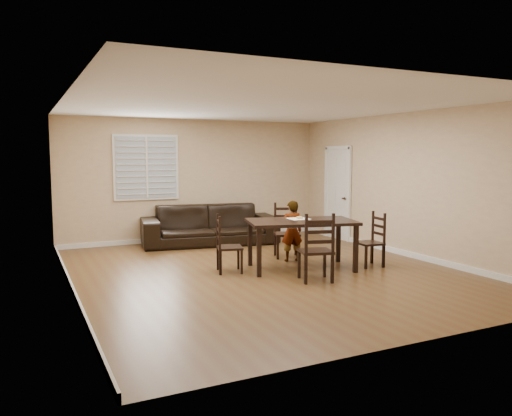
{
  "coord_description": "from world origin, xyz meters",
  "views": [
    {
      "loc": [
        -3.61,
        -7.22,
        1.9
      ],
      "look_at": [
        0.08,
        0.49,
        1.0
      ],
      "focal_mm": 35.0,
      "sensor_mm": 36.0,
      "label": 1
    }
  ],
  "objects_px": {
    "sofa": "(210,225)",
    "chair_far": "(318,251)",
    "donut": "(300,217)",
    "chair_right": "(375,241)",
    "chair_near": "(286,232)",
    "dining_table": "(301,225)",
    "child": "(292,231)",
    "chair_left": "(223,246)"
  },
  "relations": [
    {
      "from": "dining_table",
      "to": "sofa",
      "type": "distance_m",
      "value": 2.98
    },
    {
      "from": "dining_table",
      "to": "child",
      "type": "distance_m",
      "value": 0.67
    },
    {
      "from": "chair_right",
      "to": "donut",
      "type": "relative_size",
      "value": 8.47
    },
    {
      "from": "dining_table",
      "to": "chair_far",
      "type": "bearing_deg",
      "value": -90.08
    },
    {
      "from": "chair_far",
      "to": "child",
      "type": "xyz_separation_m",
      "value": [
        0.41,
        1.51,
        0.07
      ]
    },
    {
      "from": "chair_near",
      "to": "chair_far",
      "type": "height_order",
      "value": "chair_far"
    },
    {
      "from": "chair_left",
      "to": "chair_far",
      "type": "bearing_deg",
      "value": -125.11
    },
    {
      "from": "dining_table",
      "to": "sofa",
      "type": "bearing_deg",
      "value": 116.02
    },
    {
      "from": "child",
      "to": "chair_right",
      "type": "bearing_deg",
      "value": 150.78
    },
    {
      "from": "chair_right",
      "to": "dining_table",
      "type": "bearing_deg",
      "value": -97.56
    },
    {
      "from": "donut",
      "to": "chair_near",
      "type": "bearing_deg",
      "value": 75.5
    },
    {
      "from": "chair_left",
      "to": "dining_table",
      "type": "bearing_deg",
      "value": -89.98
    },
    {
      "from": "chair_near",
      "to": "child",
      "type": "distance_m",
      "value": 0.48
    },
    {
      "from": "chair_far",
      "to": "chair_left",
      "type": "xyz_separation_m",
      "value": [
        -1.03,
        1.25,
        -0.05
      ]
    },
    {
      "from": "chair_far",
      "to": "donut",
      "type": "bearing_deg",
      "value": -90.61
    },
    {
      "from": "child",
      "to": "chair_left",
      "type": "bearing_deg",
      "value": 21.69
    },
    {
      "from": "sofa",
      "to": "chair_far",
      "type": "bearing_deg",
      "value": -76.24
    },
    {
      "from": "chair_far",
      "to": "chair_left",
      "type": "height_order",
      "value": "chair_far"
    },
    {
      "from": "dining_table",
      "to": "donut",
      "type": "height_order",
      "value": "donut"
    },
    {
      "from": "donut",
      "to": "child",
      "type": "bearing_deg",
      "value": 77.66
    },
    {
      "from": "chair_right",
      "to": "donut",
      "type": "distance_m",
      "value": 1.38
    },
    {
      "from": "chair_near",
      "to": "child",
      "type": "relative_size",
      "value": 0.93
    },
    {
      "from": "chair_far",
      "to": "child",
      "type": "height_order",
      "value": "child"
    },
    {
      "from": "chair_left",
      "to": "sofa",
      "type": "distance_m",
      "value": 2.66
    },
    {
      "from": "chair_near",
      "to": "chair_far",
      "type": "bearing_deg",
      "value": -85.33
    },
    {
      "from": "chair_right",
      "to": "chair_left",
      "type": "bearing_deg",
      "value": -97.91
    },
    {
      "from": "chair_left",
      "to": "chair_right",
      "type": "height_order",
      "value": "chair_left"
    },
    {
      "from": "chair_near",
      "to": "chair_left",
      "type": "xyz_separation_m",
      "value": [
        -1.58,
        -0.72,
        -0.03
      ]
    },
    {
      "from": "chair_right",
      "to": "chair_far",
      "type": "bearing_deg",
      "value": -62.67
    },
    {
      "from": "chair_near",
      "to": "donut",
      "type": "distance_m",
      "value": 0.99
    },
    {
      "from": "dining_table",
      "to": "child",
      "type": "xyz_separation_m",
      "value": [
        0.17,
        0.62,
        -0.19
      ]
    },
    {
      "from": "dining_table",
      "to": "chair_right",
      "type": "distance_m",
      "value": 1.36
    },
    {
      "from": "chair_near",
      "to": "sofa",
      "type": "bearing_deg",
      "value": 135.24
    },
    {
      "from": "child",
      "to": "dining_table",
      "type": "bearing_deg",
      "value": 85.97
    },
    {
      "from": "child",
      "to": "sofa",
      "type": "distance_m",
      "value": 2.41
    },
    {
      "from": "dining_table",
      "to": "child",
      "type": "height_order",
      "value": "child"
    },
    {
      "from": "chair_far",
      "to": "child",
      "type": "bearing_deg",
      "value": -89.48
    },
    {
      "from": "sofa",
      "to": "chair_near",
      "type": "bearing_deg",
      "value": -55.87
    },
    {
      "from": "chair_near",
      "to": "sofa",
      "type": "height_order",
      "value": "chair_near"
    },
    {
      "from": "chair_near",
      "to": "donut",
      "type": "height_order",
      "value": "chair_near"
    },
    {
      "from": "sofa",
      "to": "donut",
      "type": "bearing_deg",
      "value": -67.9
    },
    {
      "from": "child",
      "to": "donut",
      "type": "bearing_deg",
      "value": 88.83
    }
  ]
}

